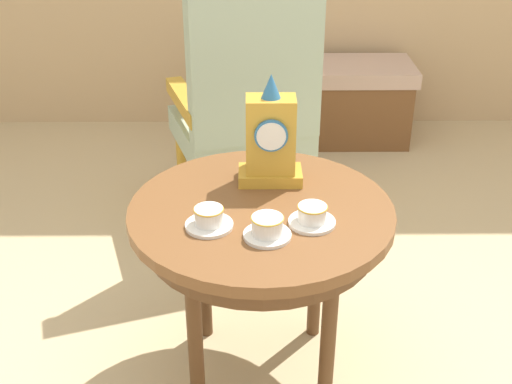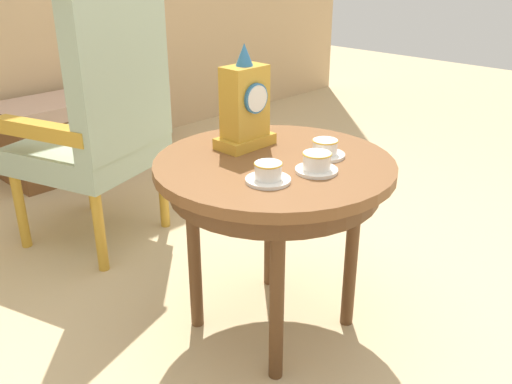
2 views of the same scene
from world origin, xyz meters
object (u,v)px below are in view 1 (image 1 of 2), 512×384
object	(u,v)px
teacup_right	(267,228)
window_bench	(321,101)
mantel_clock	(271,140)
side_table	(261,229)
teacup_center	(312,217)
teacup_left	(209,219)
armchair	(246,99)

from	to	relation	value
teacup_right	window_bench	world-z (taller)	teacup_right
teacup_right	mantel_clock	xyz separation A→B (m)	(0.02, 0.31, 0.11)
side_table	teacup_center	distance (m)	0.19
teacup_right	teacup_left	bearing A→B (deg)	161.80
mantel_clock	window_bench	bearing A→B (deg)	78.75
teacup_right	mantel_clock	bearing A→B (deg)	87.06
window_bench	side_table	bearing A→B (deg)	-101.20
window_bench	mantel_clock	bearing A→B (deg)	-101.25
side_table	armchair	bearing A→B (deg)	92.80
side_table	armchair	distance (m)	0.93
teacup_right	window_bench	distance (m)	2.09
teacup_center	mantel_clock	xyz separation A→B (m)	(-0.11, 0.25, 0.11)
teacup_left	teacup_right	distance (m)	0.16
armchair	window_bench	size ratio (longest dim) A/B	1.15
teacup_right	teacup_center	size ratio (longest dim) A/B	0.99
side_table	mantel_clock	size ratio (longest dim) A/B	2.24
teacup_left	armchair	distance (m)	1.03
window_bench	teacup_right	bearing A→B (deg)	-99.98
teacup_left	window_bench	xyz separation A→B (m)	(0.51, 1.96, -0.42)
side_table	window_bench	size ratio (longest dim) A/B	0.76
teacup_center	armchair	xyz separation A→B (m)	(-0.18, 1.02, -0.05)
teacup_left	teacup_right	bearing A→B (deg)	-18.20
armchair	window_bench	world-z (taller)	armchair
teacup_right	armchair	xyz separation A→B (m)	(-0.06, 1.08, -0.05)
side_table	teacup_right	size ratio (longest dim) A/B	5.95
armchair	teacup_center	bearing A→B (deg)	-79.95
side_table	window_bench	xyz separation A→B (m)	(0.37, 1.86, -0.32)
side_table	armchair	size ratio (longest dim) A/B	0.66
mantel_clock	teacup_center	bearing A→B (deg)	-67.31
side_table	armchair	xyz separation A→B (m)	(-0.05, 0.92, 0.05)
side_table	window_bench	distance (m)	1.92
side_table	mantel_clock	world-z (taller)	mantel_clock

